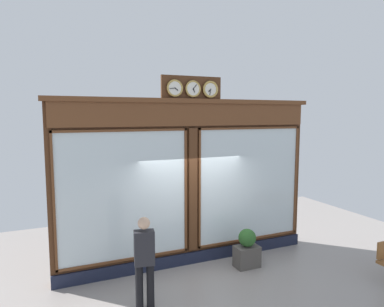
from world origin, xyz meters
TOP-DOWN VIEW (x-y plane):
  - shop_facade at (-0.00, -0.13)m, footprint 6.30×0.42m
  - pedestrian at (1.53, 1.39)m, footprint 0.39×0.28m
  - planter_box at (-1.08, 0.68)m, footprint 0.56×0.36m
  - planter_shrub at (-1.08, 0.68)m, footprint 0.41×0.41m

SIDE VIEW (x-z plane):
  - planter_box at x=-1.08m, z-range 0.00..0.49m
  - planter_shrub at x=-1.08m, z-range 0.49..0.89m
  - pedestrian at x=1.53m, z-range 0.09..1.78m
  - shop_facade at x=0.00m, z-range -0.24..4.11m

